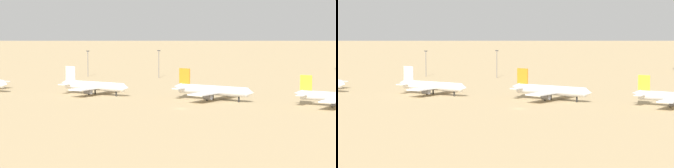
% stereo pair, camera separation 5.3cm
% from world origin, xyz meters
% --- Properties ---
extents(ground, '(4000.00, 4000.00, 0.00)m').
position_xyz_m(ground, '(0.00, 0.00, 0.00)').
color(ground, tan).
extents(ridge_far_west, '(407.89, 286.45, 104.38)m').
position_xyz_m(ridge_far_west, '(-433.23, 977.19, 52.19)').
color(ridge_far_west, gray).
rests_on(ridge_far_west, ground).
extents(parked_jet_white_3, '(37.67, 31.97, 12.45)m').
position_xyz_m(parked_jet_white_3, '(-55.10, 30.50, 4.08)').
color(parked_jet_white_3, white).
rests_on(parked_jet_white_3, ground).
extents(parked_jet_orange_4, '(39.28, 33.51, 13.02)m').
position_xyz_m(parked_jet_orange_4, '(1.39, 31.87, 4.27)').
color(parked_jet_orange_4, silver).
rests_on(parked_jet_orange_4, ground).
extents(light_pole_west, '(1.80, 0.50, 15.02)m').
position_xyz_m(light_pole_west, '(-107.04, 116.33, 8.71)').
color(light_pole_west, '#59595E').
rests_on(light_pole_west, ground).
extents(light_pole_mid, '(1.80, 0.50, 15.79)m').
position_xyz_m(light_pole_mid, '(-65.11, 123.51, 9.11)').
color(light_pole_mid, '#59595E').
rests_on(light_pole_mid, ground).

